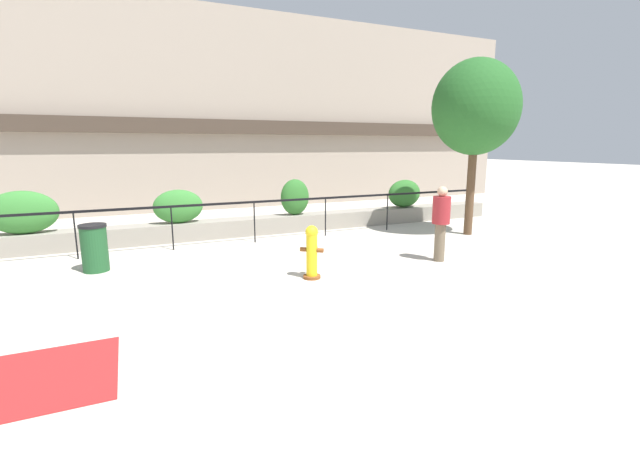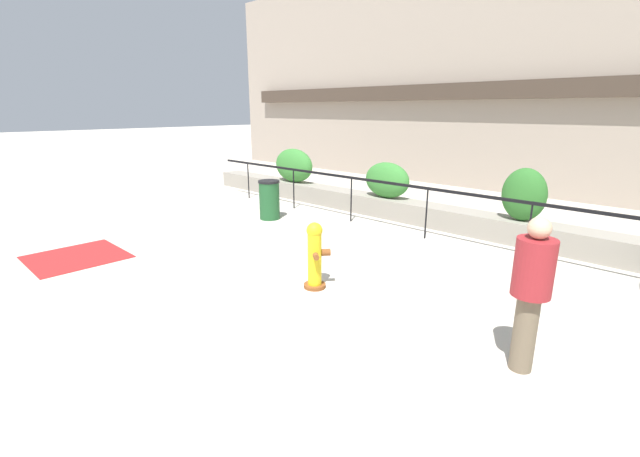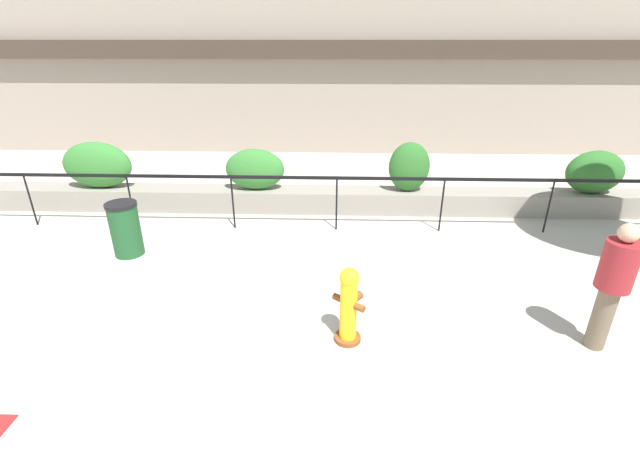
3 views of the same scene
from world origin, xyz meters
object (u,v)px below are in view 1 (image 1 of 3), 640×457
object	(u,v)px
hedge_bush_1	(178,206)
trash_bin	(94,248)
hedge_bush_0	(22,212)
street_tree	(476,108)
fire_hydrant	(312,251)
hedge_bush_3	(404,193)
hedge_bush_2	(295,197)
pedestrian	(441,219)

from	to	relation	value
hedge_bush_1	trash_bin	distance (m)	3.12
hedge_bush_0	street_tree	size ratio (longest dim) A/B	0.31
hedge_bush_1	hedge_bush_0	bearing A→B (deg)	180.00
fire_hydrant	street_tree	bearing A→B (deg)	18.83
hedge_bush_0	hedge_bush_3	bearing A→B (deg)	0.00
hedge_bush_3	fire_hydrant	bearing A→B (deg)	-139.57
fire_hydrant	street_tree	distance (m)	7.03
hedge_bush_0	hedge_bush_1	size ratio (longest dim) A/B	1.18
hedge_bush_2	hedge_bush_3	world-z (taller)	hedge_bush_2
street_tree	hedge_bush_0	bearing A→B (deg)	167.00
hedge_bush_1	hedge_bush_3	size ratio (longest dim) A/B	1.06
hedge_bush_0	hedge_bush_2	bearing A→B (deg)	0.00
trash_bin	hedge_bush_3	bearing A→B (deg)	13.97
street_tree	fire_hydrant	bearing A→B (deg)	-161.17
fire_hydrant	pedestrian	size ratio (longest dim) A/B	0.62
hedge_bush_0	street_tree	distance (m)	12.19
hedge_bush_2	hedge_bush_3	bearing A→B (deg)	0.00
hedge_bush_3	fire_hydrant	distance (m)	7.28
fire_hydrant	pedestrian	distance (m)	3.23
hedge_bush_2	fire_hydrant	world-z (taller)	hedge_bush_2
hedge_bush_0	street_tree	world-z (taller)	street_tree
hedge_bush_0	hedge_bush_1	bearing A→B (deg)	0.00
hedge_bush_0	hedge_bush_1	world-z (taller)	hedge_bush_0
hedge_bush_0	pedestrian	bearing A→B (deg)	-28.12
hedge_bush_1	trash_bin	size ratio (longest dim) A/B	1.32
fire_hydrant	pedestrian	world-z (taller)	pedestrian
hedge_bush_0	pedestrian	size ratio (longest dim) A/B	0.91
hedge_bush_2	hedge_bush_3	size ratio (longest dim) A/B	0.89
hedge_bush_2	pedestrian	distance (m)	5.03
hedge_bush_3	hedge_bush_0	bearing A→B (deg)	180.00
hedge_bush_3	street_tree	bearing A→B (deg)	-80.80
hedge_bush_2	trash_bin	world-z (taller)	hedge_bush_2
hedge_bush_1	hedge_bush_3	world-z (taller)	hedge_bush_3
hedge_bush_0	trash_bin	bearing A→B (deg)	-55.26
hedge_bush_0	hedge_bush_2	world-z (taller)	hedge_bush_2
hedge_bush_1	fire_hydrant	distance (m)	5.14
hedge_bush_3	hedge_bush_2	bearing A→B (deg)	180.00
street_tree	pedestrian	world-z (taller)	street_tree
hedge_bush_1	trash_bin	bearing A→B (deg)	-129.88
hedge_bush_1	fire_hydrant	xyz separation A→B (m)	(2.01, -4.71, -0.41)
hedge_bush_2	hedge_bush_0	bearing A→B (deg)	180.00
street_tree	hedge_bush_1	bearing A→B (deg)	161.44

